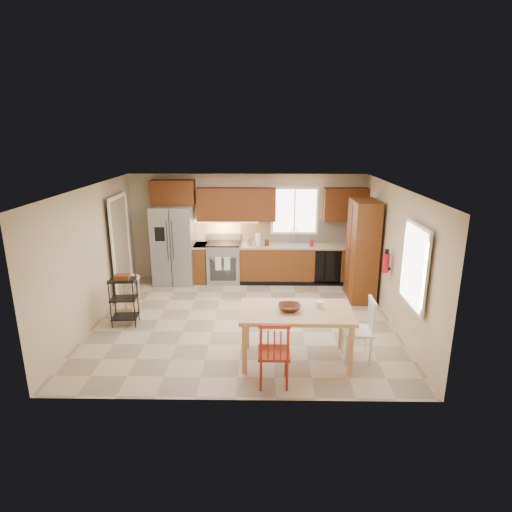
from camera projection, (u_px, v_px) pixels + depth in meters
The scene contains 33 objects.
floor at pixel (244, 320), 8.07m from camera, with size 5.50×5.50×0.00m, color tan.
ceiling at pixel (242, 187), 7.37m from camera, with size 5.50×5.00×0.02m, color silver.
wall_back at pixel (248, 227), 10.12m from camera, with size 5.50×0.02×2.50m, color #CCB793.
wall_front at pixel (234, 313), 5.32m from camera, with size 5.50×0.02×2.50m, color #CCB793.
wall_left at pixel (92, 256), 7.76m from camera, with size 0.02×5.00×2.50m, color #CCB793.
wall_right at pixel (396, 257), 7.68m from camera, with size 0.02×5.00×2.50m, color #CCB793.
refrigerator at pixel (174, 245), 9.88m from camera, with size 0.92×0.75×1.82m, color gray.
range_stove at pixel (224, 263), 10.05m from camera, with size 0.76×0.63×0.92m, color gray.
base_cabinet_narrow at pixel (201, 263), 10.07m from camera, with size 0.30×0.60×0.90m, color brown.
base_cabinet_run at pixel (302, 263), 10.04m from camera, with size 2.92×0.60×0.90m, color brown.
dishwasher at pixel (328, 267), 9.75m from camera, with size 0.60×0.02×0.78m, color black.
backsplash at pixel (302, 231), 10.11m from camera, with size 2.92×0.03×0.55m, color beige.
upper_over_fridge at pixel (173, 192), 9.74m from camera, with size 1.00×0.35×0.55m, color #58270E.
upper_left_block at pixel (236, 204), 9.80m from camera, with size 1.80×0.35×0.75m, color #58270E.
upper_right_block at pixel (346, 205), 9.76m from camera, with size 1.00×0.35×0.75m, color #58270E.
window_back at pixel (295, 211), 9.97m from camera, with size 1.12×0.04×1.12m, color white.
sink at pixel (295, 247), 9.93m from camera, with size 0.62×0.46×0.16m, color gray.
undercab_glow at pixel (224, 221), 9.89m from camera, with size 1.60×0.30×0.01m, color #FFBF66.
soap_bottle at pixel (312, 242), 9.79m from camera, with size 0.09×0.09×0.19m, color red.
paper_towel at pixel (258, 239), 9.84m from camera, with size 0.12×0.12×0.28m, color silver.
canister_steel at pixel (249, 241), 9.86m from camera, with size 0.11×0.11×0.18m, color gray.
canister_wood at pixel (267, 243), 9.83m from camera, with size 0.10×0.10×0.14m, color #512C15.
pantry at pixel (362, 250), 8.89m from camera, with size 0.50×0.95×2.10m, color brown.
fire_extinguisher at pixel (386, 263), 7.87m from camera, with size 0.12×0.12×0.36m, color red.
window_right at pixel (415, 266), 6.52m from camera, with size 0.04×1.02×1.32m, color white.
doorway at pixel (120, 248), 9.07m from camera, with size 0.04×0.95×2.10m, color #8C7A59.
dining_table at pixel (296, 336), 6.55m from camera, with size 1.69×0.95×0.82m, color tan, non-canonical shape.
chair_red at pixel (274, 352), 5.91m from camera, with size 0.46×0.46×0.99m, color #A02D18, non-canonical shape.
chair_white at pixel (357, 330), 6.56m from camera, with size 0.46×0.46×0.99m, color silver, non-canonical shape.
table_bowl at pixel (289, 310), 6.44m from camera, with size 0.34×0.34×0.08m, color #512C15.
table_jar at pixel (320, 306), 6.52m from camera, with size 0.13×0.13×0.16m, color silver.
bar_stool at pixel (132, 294), 8.38m from camera, with size 0.35×0.35×0.72m, color tan, non-canonical shape.
utility_cart at pixel (124, 301), 7.78m from camera, with size 0.46×0.36×0.92m, color black, non-canonical shape.
Camera 1 is at (0.35, -7.41, 3.42)m, focal length 30.00 mm.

